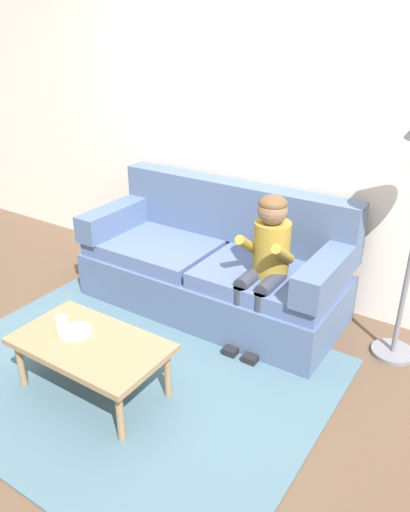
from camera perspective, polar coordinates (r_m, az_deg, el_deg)
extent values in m
plane|color=brown|center=(3.63, -6.23, -11.26)|extent=(10.00, 10.00, 0.00)
cube|color=silver|center=(4.15, 5.42, 14.76)|extent=(8.00, 0.10, 2.80)
cube|color=#476675|center=(3.48, -8.87, -13.18)|extent=(2.59, 2.02, 0.01)
cube|color=slate|center=(4.07, 0.76, -3.53)|extent=(2.11, 0.90, 0.38)
cube|color=#506393|center=(4.20, -5.66, 1.10)|extent=(1.01, 0.74, 0.12)
cube|color=#506393|center=(3.69, 7.29, -2.59)|extent=(1.01, 0.74, 0.12)
cube|color=slate|center=(4.12, 3.44, 5.21)|extent=(2.11, 0.20, 0.48)
cube|color=slate|center=(4.43, -9.70, 4.57)|extent=(0.20, 0.90, 0.22)
cube|color=slate|center=(3.52, 14.03, -1.56)|extent=(0.20, 0.90, 0.22)
cube|color=#937551|center=(3.17, -13.04, -9.84)|extent=(0.96, 0.56, 0.04)
cylinder|color=#937551|center=(3.45, -20.37, -11.62)|extent=(0.04, 0.04, 0.35)
cylinder|color=#937551|center=(2.93, -9.70, -17.74)|extent=(0.04, 0.04, 0.35)
cylinder|color=#937551|center=(3.66, -15.02, -8.45)|extent=(0.04, 0.04, 0.35)
cylinder|color=#937551|center=(3.18, -4.31, -13.41)|extent=(0.04, 0.04, 0.35)
cylinder|color=olive|center=(3.54, 7.64, 0.83)|extent=(0.26, 0.26, 0.40)
sphere|color=#846047|center=(3.42, 7.77, 5.24)|extent=(0.21, 0.21, 0.21)
ellipsoid|color=brown|center=(3.40, 7.82, 5.99)|extent=(0.20, 0.20, 0.12)
cylinder|color=#333847|center=(3.54, 5.23, -2.51)|extent=(0.11, 0.30, 0.11)
cylinder|color=#333847|center=(3.54, 3.92, -6.77)|extent=(0.09, 0.09, 0.44)
cube|color=black|center=(3.64, 3.40, -10.45)|extent=(0.10, 0.20, 0.06)
cylinder|color=olive|center=(3.50, 4.91, 1.27)|extent=(0.07, 0.29, 0.23)
cylinder|color=#333847|center=(3.48, 7.55, -3.18)|extent=(0.11, 0.30, 0.11)
cylinder|color=#333847|center=(3.48, 6.23, -7.51)|extent=(0.09, 0.09, 0.44)
cube|color=black|center=(3.58, 5.66, -11.24)|extent=(0.10, 0.20, 0.06)
cylinder|color=olive|center=(3.39, 8.94, 0.23)|extent=(0.07, 0.29, 0.23)
cylinder|color=white|center=(3.26, -14.65, -8.38)|extent=(0.21, 0.21, 0.01)
torus|color=beige|center=(3.25, -14.69, -8.02)|extent=(0.17, 0.17, 0.04)
cylinder|color=silver|center=(3.30, -16.12, -7.39)|extent=(0.08, 0.08, 0.09)
cube|color=red|center=(3.97, -13.16, -7.88)|extent=(0.16, 0.09, 0.05)
cylinder|color=red|center=(4.03, -14.01, -7.49)|extent=(0.06, 0.06, 0.05)
cylinder|color=red|center=(3.92, -12.27, -8.29)|extent=(0.06, 0.06, 0.05)
cylinder|color=slate|center=(3.86, 20.73, -10.25)|extent=(0.30, 0.30, 0.03)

